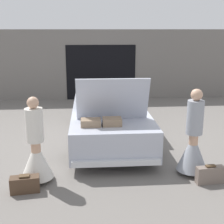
# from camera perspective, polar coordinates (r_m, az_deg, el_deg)

# --- Properties ---
(ground_plane) EXTENTS (40.00, 40.00, 0.00)m
(ground_plane) POSITION_cam_1_polar(r_m,az_deg,el_deg) (8.57, -0.68, -4.23)
(ground_plane) COLOR slate
(garage_wall_back) EXTENTS (12.00, 0.14, 2.80)m
(garage_wall_back) POSITION_cam_1_polar(r_m,az_deg,el_deg) (12.80, -2.05, 8.56)
(garage_wall_back) COLOR slate
(garage_wall_back) RESTS_ON ground_plane
(car) EXTENTS (1.89, 4.94, 1.82)m
(car) POSITION_cam_1_polar(r_m,az_deg,el_deg) (8.41, -0.71, -0.27)
(car) COLOR #B2B7C6
(car) RESTS_ON ground_plane
(person_left) EXTENTS (0.62, 0.62, 1.65)m
(person_left) POSITION_cam_1_polar(r_m,az_deg,el_deg) (6.06, -13.70, -7.13)
(person_left) COLOR tan
(person_left) RESTS_ON ground_plane
(person_right) EXTENTS (0.61, 0.61, 1.73)m
(person_right) POSITION_cam_1_polar(r_m,az_deg,el_deg) (6.37, 14.62, -5.75)
(person_right) COLOR tan
(person_right) RESTS_ON ground_plane
(suitcase_beside_left_person) EXTENTS (0.53, 0.28, 0.32)m
(suitcase_beside_left_person) POSITION_cam_1_polar(r_m,az_deg,el_deg) (5.89, -15.63, -12.59)
(suitcase_beside_left_person) COLOR #473323
(suitcase_beside_left_person) RESTS_ON ground_plane
(suitcase_beside_right_person) EXTENTS (0.54, 0.20, 0.36)m
(suitcase_beside_right_person) POSITION_cam_1_polar(r_m,az_deg,el_deg) (6.25, 17.45, -10.90)
(suitcase_beside_right_person) COLOR #75665B
(suitcase_beside_right_person) RESTS_ON ground_plane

